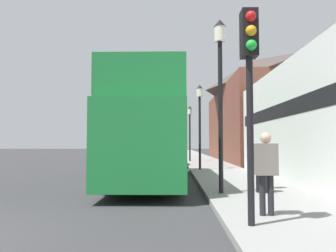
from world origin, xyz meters
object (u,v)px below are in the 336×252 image
Objects in this scene: lamp_post_second at (200,111)px; litter_bin at (264,175)px; traffic_signal at (250,66)px; lamp_post_nearest at (220,73)px; tour_bus at (151,138)px; parked_car_ahead_of_bus at (170,157)px; pedestrian_nearest at (266,165)px; lamp_post_third at (190,123)px.

lamp_post_second is 5.10× the size of litter_bin.
traffic_signal is 0.75× the size of lamp_post_nearest.
parked_car_ahead_of_bus is (0.65, 8.80, -1.14)m from tour_bus.
pedestrian_nearest is at bearing -88.03° from lamp_post_second.
traffic_signal is at bearing -108.11° from litter_bin.
parked_car_ahead_of_bus is 1.17× the size of traffic_signal.
lamp_post_nearest is (-0.48, 2.90, 2.48)m from pedestrian_nearest.
tour_bus is at bearing 134.44° from litter_bin.
pedestrian_nearest is 0.35× the size of lamp_post_second.
traffic_signal reaches higher than parked_car_ahead_of_bus.
pedestrian_nearest is at bearing -104.31° from litter_bin.
tour_bus is 2.28× the size of parked_car_ahead_of_bus.
traffic_signal is at bearing -90.46° from lamp_post_second.
lamp_post_second reaches higher than pedestrian_nearest.
traffic_signal is (2.26, -7.55, 1.13)m from tour_bus.
litter_bin is at bearing 9.19° from lamp_post_nearest.
tour_bus is at bearing -116.37° from lamp_post_second.
tour_bus is at bearing 112.28° from pedestrian_nearest.
pedestrian_nearest is at bearing -80.23° from parked_car_ahead_of_bus.
lamp_post_second is 1.04× the size of lamp_post_third.
lamp_post_second is at bearing 98.06° from litter_bin.
lamp_post_nearest reaches higher than lamp_post_third.
lamp_post_third is at bearing 91.49° from pedestrian_nearest.
lamp_post_nearest is at bearing -89.86° from lamp_post_third.
lamp_post_nearest is (2.27, -3.82, 1.82)m from tour_bus.
pedestrian_nearest reaches higher than litter_bin.
lamp_post_nearest reaches higher than pedestrian_nearest.
parked_car_ahead_of_bus is 5.46m from lamp_post_third.
lamp_post_third is (2.23, 13.34, 1.46)m from tour_bus.
litter_bin is at bearing -81.94° from lamp_post_second.
parked_car_ahead_of_bus is at bearing 97.32° from lamp_post_nearest.
pedestrian_nearest is (2.10, -15.52, 0.47)m from parked_car_ahead_of_bus.
lamp_post_second is (0.10, 12.31, 0.45)m from traffic_signal.
parked_car_ahead_of_bus is at bearing 112.87° from lamp_post_second.
lamp_post_third is 4.89× the size of litter_bin.
litter_bin is (1.19, -8.37, -2.74)m from lamp_post_second.
lamp_post_nearest is at bearing 99.39° from pedestrian_nearest.
traffic_signal is 0.81× the size of lamp_post_second.
parked_car_ahead_of_bus is 0.88× the size of lamp_post_nearest.
tour_bus is at bearing -99.50° from lamp_post_third.
lamp_post_nearest is at bearing -90.57° from lamp_post_second.
tour_bus reaches higher than traffic_signal.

